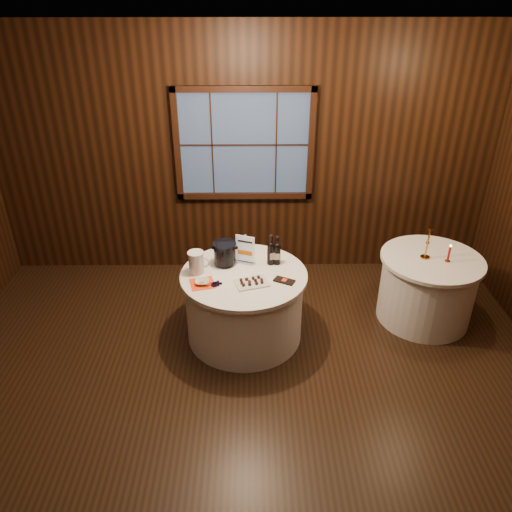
{
  "coord_description": "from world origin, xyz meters",
  "views": [
    {
      "loc": [
        0.08,
        -3.27,
        3.38
      ],
      "look_at": [
        0.12,
        0.9,
        1.03
      ],
      "focal_mm": 35.0,
      "sensor_mm": 36.0,
      "label": 1
    }
  ],
  "objects_px": {
    "main_table": "(244,305)",
    "cracker_bowl": "(202,282)",
    "sign_stand": "(246,253)",
    "red_candle": "(449,255)",
    "glass_pitcher": "(196,262)",
    "grape_bunch": "(216,284)",
    "chocolate_box": "(284,281)",
    "port_bottle_left": "(271,251)",
    "ice_bucket": "(225,253)",
    "chocolate_plate": "(252,282)",
    "port_bottle_right": "(277,252)",
    "brass_candlestick": "(427,247)",
    "side_table": "(427,288)"
  },
  "relations": [
    {
      "from": "ice_bucket",
      "to": "glass_pitcher",
      "type": "bearing_deg",
      "value": -149.29
    },
    {
      "from": "chocolate_box",
      "to": "grape_bunch",
      "type": "xyz_separation_m",
      "value": [
        -0.66,
        -0.08,
        0.01
      ]
    },
    {
      "from": "sign_stand",
      "to": "chocolate_box",
      "type": "distance_m",
      "value": 0.54
    },
    {
      "from": "ice_bucket",
      "to": "cracker_bowl",
      "type": "xyz_separation_m",
      "value": [
        -0.21,
        -0.37,
        -0.11
      ]
    },
    {
      "from": "ice_bucket",
      "to": "red_candle",
      "type": "relative_size",
      "value": 1.21
    },
    {
      "from": "chocolate_plate",
      "to": "chocolate_box",
      "type": "distance_m",
      "value": 0.32
    },
    {
      "from": "main_table",
      "to": "brass_candlestick",
      "type": "bearing_deg",
      "value": 8.85
    },
    {
      "from": "chocolate_box",
      "to": "glass_pitcher",
      "type": "height_order",
      "value": "glass_pitcher"
    },
    {
      "from": "port_bottle_right",
      "to": "ice_bucket",
      "type": "height_order",
      "value": "port_bottle_right"
    },
    {
      "from": "sign_stand",
      "to": "glass_pitcher",
      "type": "bearing_deg",
      "value": -138.24
    },
    {
      "from": "chocolate_plate",
      "to": "grape_bunch",
      "type": "bearing_deg",
      "value": -173.88
    },
    {
      "from": "sign_stand",
      "to": "ice_bucket",
      "type": "xyz_separation_m",
      "value": [
        -0.21,
        -0.03,
        0.02
      ]
    },
    {
      "from": "side_table",
      "to": "grape_bunch",
      "type": "distance_m",
      "value": 2.36
    },
    {
      "from": "grape_bunch",
      "to": "red_candle",
      "type": "height_order",
      "value": "red_candle"
    },
    {
      "from": "chocolate_box",
      "to": "cracker_bowl",
      "type": "relative_size",
      "value": 1.48
    },
    {
      "from": "grape_bunch",
      "to": "chocolate_plate",
      "type": "bearing_deg",
      "value": 6.12
    },
    {
      "from": "side_table",
      "to": "chocolate_box",
      "type": "distance_m",
      "value": 1.71
    },
    {
      "from": "chocolate_plate",
      "to": "glass_pitcher",
      "type": "xyz_separation_m",
      "value": [
        -0.55,
        0.22,
        0.1
      ]
    },
    {
      "from": "port_bottle_right",
      "to": "brass_candlestick",
      "type": "xyz_separation_m",
      "value": [
        1.58,
        0.1,
        -0.01
      ]
    },
    {
      "from": "chocolate_box",
      "to": "red_candle",
      "type": "xyz_separation_m",
      "value": [
        1.73,
        0.37,
        0.07
      ]
    },
    {
      "from": "chocolate_box",
      "to": "main_table",
      "type": "bearing_deg",
      "value": -174.09
    },
    {
      "from": "chocolate_box",
      "to": "cracker_bowl",
      "type": "distance_m",
      "value": 0.8
    },
    {
      "from": "sign_stand",
      "to": "red_candle",
      "type": "relative_size",
      "value": 1.61
    },
    {
      "from": "port_bottle_left",
      "to": "chocolate_plate",
      "type": "bearing_deg",
      "value": -140.73
    },
    {
      "from": "main_table",
      "to": "cracker_bowl",
      "type": "bearing_deg",
      "value": -155.27
    },
    {
      "from": "side_table",
      "to": "cracker_bowl",
      "type": "height_order",
      "value": "cracker_bowl"
    },
    {
      "from": "grape_bunch",
      "to": "main_table",
      "type": "bearing_deg",
      "value": 41.44
    },
    {
      "from": "brass_candlestick",
      "to": "main_table",
      "type": "bearing_deg",
      "value": -171.15
    },
    {
      "from": "chocolate_plate",
      "to": "sign_stand",
      "type": "bearing_deg",
      "value": 98.3
    },
    {
      "from": "chocolate_plate",
      "to": "chocolate_box",
      "type": "bearing_deg",
      "value": 7.6
    },
    {
      "from": "red_candle",
      "to": "port_bottle_left",
      "type": "bearing_deg",
      "value": -179.43
    },
    {
      "from": "ice_bucket",
      "to": "red_candle",
      "type": "height_order",
      "value": "ice_bucket"
    },
    {
      "from": "ice_bucket",
      "to": "port_bottle_right",
      "type": "bearing_deg",
      "value": 1.05
    },
    {
      "from": "sign_stand",
      "to": "glass_pitcher",
      "type": "xyz_separation_m",
      "value": [
        -0.49,
        -0.19,
        0.01
      ]
    },
    {
      "from": "glass_pitcher",
      "to": "cracker_bowl",
      "type": "relative_size",
      "value": 1.72
    },
    {
      "from": "chocolate_box",
      "to": "ice_bucket",
      "type": "bearing_deg",
      "value": 176.87
    },
    {
      "from": "port_bottle_right",
      "to": "port_bottle_left",
      "type": "bearing_deg",
      "value": -177.55
    },
    {
      "from": "port_bottle_left",
      "to": "brass_candlestick",
      "type": "height_order",
      "value": "brass_candlestick"
    },
    {
      "from": "chocolate_plate",
      "to": "cracker_bowl",
      "type": "height_order",
      "value": "chocolate_plate"
    },
    {
      "from": "port_bottle_right",
      "to": "cracker_bowl",
      "type": "xyz_separation_m",
      "value": [
        -0.74,
        -0.38,
        -0.12
      ]
    },
    {
      "from": "main_table",
      "to": "port_bottle_left",
      "type": "bearing_deg",
      "value": 35.32
    },
    {
      "from": "port_bottle_left",
      "to": "cracker_bowl",
      "type": "height_order",
      "value": "port_bottle_left"
    },
    {
      "from": "chocolate_plate",
      "to": "cracker_bowl",
      "type": "relative_size",
      "value": 2.67
    },
    {
      "from": "cracker_bowl",
      "to": "red_candle",
      "type": "xyz_separation_m",
      "value": [
        2.53,
        0.4,
        0.06
      ]
    },
    {
      "from": "main_table",
      "to": "port_bottle_right",
      "type": "relative_size",
      "value": 4.08
    },
    {
      "from": "port_bottle_left",
      "to": "ice_bucket",
      "type": "distance_m",
      "value": 0.47
    },
    {
      "from": "main_table",
      "to": "grape_bunch",
      "type": "relative_size",
      "value": 7.24
    },
    {
      "from": "port_bottle_left",
      "to": "red_candle",
      "type": "bearing_deg",
      "value": -23.14
    },
    {
      "from": "chocolate_plate",
      "to": "cracker_bowl",
      "type": "distance_m",
      "value": 0.48
    },
    {
      "from": "side_table",
      "to": "port_bottle_left",
      "type": "height_order",
      "value": "port_bottle_left"
    }
  ]
}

